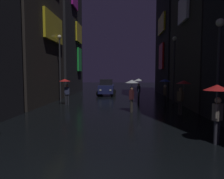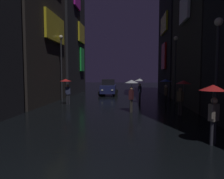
# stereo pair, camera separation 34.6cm
# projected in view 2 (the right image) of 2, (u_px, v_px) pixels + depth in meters

# --- Properties ---
(building_left_far) EXTENTS (4.25, 8.56, 19.69)m
(building_left_far) POSITION_uv_depth(u_px,v_px,m) (63.00, 18.00, 25.90)
(building_left_far) COLOR #232328
(building_left_far) RESTS_ON ground
(building_right_far) EXTENTS (4.25, 8.69, 16.18)m
(building_right_far) POSITION_uv_depth(u_px,v_px,m) (180.00, 29.00, 24.81)
(building_right_far) COLOR #232328
(building_right_far) RESTS_ON ground
(pedestrian_foreground_left_clear) EXTENTS (0.90, 0.90, 2.12)m
(pedestrian_foreground_left_clear) POSITION_uv_depth(u_px,v_px,m) (131.00, 87.00, 13.07)
(pedestrian_foreground_left_clear) COLOR #38332D
(pedestrian_foreground_left_clear) RESTS_ON ground
(pedestrian_midstreet_centre_red) EXTENTS (0.90, 0.90, 2.12)m
(pedestrian_midstreet_centre_red) POSITION_uv_depth(u_px,v_px,m) (213.00, 98.00, 6.80)
(pedestrian_midstreet_centre_red) COLOR #2D2D38
(pedestrian_midstreet_centre_red) RESTS_ON ground
(pedestrian_foreground_right_red) EXTENTS (0.90, 0.90, 2.12)m
(pedestrian_foreground_right_red) POSITION_uv_depth(u_px,v_px,m) (66.00, 84.00, 16.25)
(pedestrian_foreground_right_red) COLOR #2D2D38
(pedestrian_foreground_right_red) RESTS_ON ground
(pedestrian_midstreet_left_red) EXTENTS (0.90, 0.90, 2.12)m
(pedestrian_midstreet_left_red) POSITION_uv_depth(u_px,v_px,m) (183.00, 88.00, 11.90)
(pedestrian_midstreet_left_red) COLOR #38332D
(pedestrian_midstreet_left_red) RESTS_ON ground
(pedestrian_far_right_clear) EXTENTS (0.90, 0.90, 2.12)m
(pedestrian_far_right_clear) POSITION_uv_depth(u_px,v_px,m) (140.00, 84.00, 17.38)
(pedestrian_far_right_clear) COLOR #2D2D38
(pedestrian_far_right_clear) RESTS_ON ground
(pedestrian_near_crossing_blue) EXTENTS (0.90, 0.90, 2.12)m
(pedestrian_near_crossing_blue) POSITION_uv_depth(u_px,v_px,m) (166.00, 85.00, 15.68)
(pedestrian_near_crossing_blue) COLOR black
(pedestrian_near_crossing_blue) RESTS_ON ground
(car_distant) EXTENTS (2.33, 4.19, 1.92)m
(car_distant) POSITION_uv_depth(u_px,v_px,m) (109.00, 87.00, 23.97)
(car_distant) COLOR navy
(car_distant) RESTS_ON ground
(streetlamp_left_far) EXTENTS (0.36, 0.36, 6.05)m
(streetlamp_left_far) POSITION_uv_depth(u_px,v_px,m) (61.00, 61.00, 18.25)
(streetlamp_left_far) COLOR #2D2D33
(streetlamp_left_far) RESTS_ON ground
(streetlamp_right_near) EXTENTS (0.36, 0.36, 4.90)m
(streetlamp_right_near) POSITION_uv_depth(u_px,v_px,m) (217.00, 60.00, 8.65)
(streetlamp_right_near) COLOR #2D2D33
(streetlamp_right_near) RESTS_ON ground
(streetlamp_right_far) EXTENTS (0.36, 0.36, 5.62)m
(streetlamp_right_far) POSITION_uv_depth(u_px,v_px,m) (175.00, 62.00, 16.47)
(streetlamp_right_far) COLOR #2D2D33
(streetlamp_right_far) RESTS_ON ground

